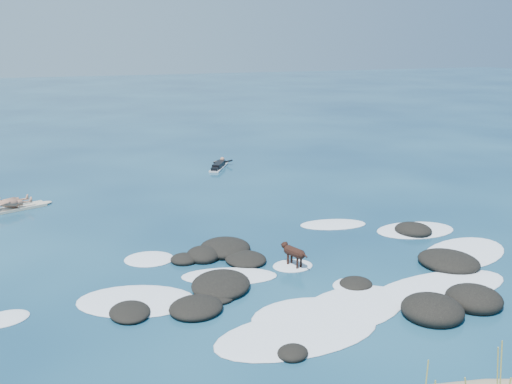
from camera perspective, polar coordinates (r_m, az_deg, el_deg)
name	(u,v)px	position (r m, az deg, el deg)	size (l,w,h in m)	color
ground	(248,268)	(15.23, -0.84, -7.61)	(160.00, 160.00, 0.00)	#0A2642
reef_rocks	(291,281)	(14.26, 3.55, -8.83)	(13.93, 7.05, 0.58)	black
breaking_foam	(333,283)	(14.47, 7.69, -8.98)	(14.44, 7.80, 0.12)	white
standing_surfer_rig	(2,191)	(21.60, -24.07, 0.11)	(3.29, 1.55, 1.94)	beige
paddling_surfer_rig	(219,165)	(26.59, -3.72, 2.67)	(1.52, 2.05, 0.38)	silver
dog	(293,252)	(15.17, 3.74, -6.00)	(0.48, 0.98, 0.65)	black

